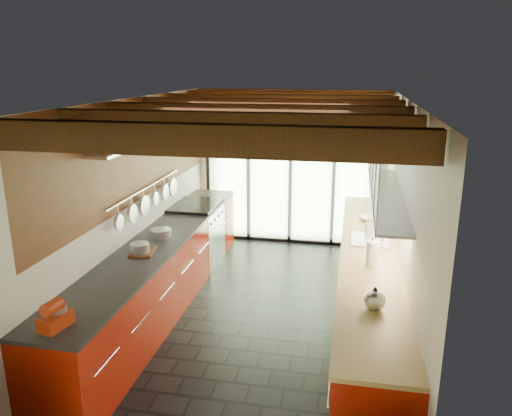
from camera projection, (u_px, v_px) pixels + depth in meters
name	position (u px, v px, depth m)	size (l,w,h in m)	color
ground	(261.00, 314.00, 6.18)	(5.50, 5.50, 0.00)	black
room_shell	(261.00, 184.00, 5.73)	(5.50, 5.50, 5.50)	silver
ceiling_beams	(267.00, 110.00, 5.86)	(3.14, 5.06, 4.90)	#593316
glass_door	(291.00, 148.00, 8.27)	(2.95, 0.10, 2.90)	#C6EAAD
left_counter	(162.00, 272.00, 6.29)	(0.68, 5.00, 0.92)	#9E1807
range_stove	(197.00, 234.00, 7.66)	(0.66, 0.90, 0.97)	silver
right_counter	(368.00, 288.00, 5.82)	(0.68, 5.00, 0.92)	#9E1807
sink_assembly	(371.00, 237.00, 6.06)	(0.45, 0.52, 0.43)	silver
upper_cabinets_right	(389.00, 167.00, 5.69)	(0.34, 3.00, 3.00)	silver
left_wall_fixtures	(149.00, 163.00, 6.20)	(0.28, 2.60, 0.96)	silver
stand_mixer	(56.00, 316.00, 4.02)	(0.21, 0.30, 0.25)	#AF2D0E
pot_large	(140.00, 249.00, 5.58)	(0.21, 0.21, 0.13)	silver
pot_small	(161.00, 233.00, 6.18)	(0.26, 0.26, 0.10)	silver
cutting_board	(143.00, 251.00, 5.66)	(0.25, 0.35, 0.03)	brown
kettle	(375.00, 299.00, 4.32)	(0.23, 0.26, 0.22)	silver
paper_towel	(372.00, 254.00, 5.25)	(0.16, 0.16, 0.32)	white
soap_bottle	(369.00, 226.00, 6.30)	(0.09, 0.09, 0.19)	silver
bowl	(368.00, 218.00, 6.84)	(0.24, 0.24, 0.06)	silver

